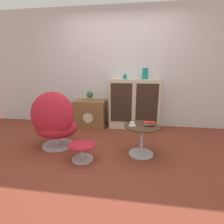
{
  "coord_description": "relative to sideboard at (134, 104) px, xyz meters",
  "views": [
    {
      "loc": [
        0.42,
        -2.5,
        1.33
      ],
      "look_at": [
        -0.03,
        0.49,
        0.55
      ],
      "focal_mm": 28.0,
      "sensor_mm": 36.0,
      "label": 1
    }
  ],
  "objects": [
    {
      "name": "potted_plant",
      "position": [
        -0.99,
        -0.04,
        0.17
      ],
      "size": [
        0.15,
        0.15,
        0.21
      ],
      "color": "#996B4C",
      "rests_on": "tv_console"
    },
    {
      "name": "coffee_table",
      "position": [
        0.16,
        -1.27,
        -0.24
      ],
      "size": [
        0.54,
        0.54,
        0.48
      ],
      "color": "#B7B7BC",
      "rests_on": "ground_plane"
    },
    {
      "name": "ottoman",
      "position": [
        -0.7,
        -1.57,
        -0.34
      ],
      "size": [
        0.42,
        0.36,
        0.28
      ],
      "color": "#B7B7BC",
      "rests_on": "ground_plane"
    },
    {
      "name": "book_stack",
      "position": [
        0.27,
        -1.25,
        -0.04
      ],
      "size": [
        0.16,
        0.14,
        0.06
      ],
      "color": "black",
      "rests_on": "coffee_table"
    },
    {
      "name": "teacup",
      "position": [
        0.01,
        -1.29,
        -0.05
      ],
      "size": [
        0.11,
        0.11,
        0.05
      ],
      "color": "white",
      "rests_on": "coffee_table"
    },
    {
      "name": "vase_inner_left",
      "position": [
        0.21,
        0.0,
        0.65
      ],
      "size": [
        0.12,
        0.12,
        0.23
      ],
      "color": "#147A75",
      "rests_on": "sideboard"
    },
    {
      "name": "tv_console",
      "position": [
        -0.98,
        -0.04,
        -0.24
      ],
      "size": [
        0.68,
        0.48,
        0.6
      ],
      "color": "brown",
      "rests_on": "ground_plane"
    },
    {
      "name": "wall_back",
      "position": [
        -0.34,
        0.22,
        0.76
      ],
      "size": [
        6.4,
        0.06,
        2.6
      ],
      "color": "silver",
      "rests_on": "ground_plane"
    },
    {
      "name": "ground_plane",
      "position": [
        -0.34,
        -1.31,
        -0.54
      ],
      "size": [
        12.0,
        12.0,
        0.0
      ],
      "primitive_type": "plane",
      "color": "brown"
    },
    {
      "name": "vase_leftmost",
      "position": [
        -0.21,
        0.0,
        0.58
      ],
      "size": [
        0.09,
        0.09,
        0.12
      ],
      "color": "#147A75",
      "rests_on": "sideboard"
    },
    {
      "name": "egg_chair",
      "position": [
        -1.27,
        -1.23,
        -0.08
      ],
      "size": [
        0.76,
        0.71,
        0.99
      ],
      "color": "#B7B7BC",
      "rests_on": "ground_plane"
    },
    {
      "name": "sideboard",
      "position": [
        0.0,
        0.0,
        0.0
      ],
      "size": [
        1.07,
        0.39,
        1.09
      ],
      "color": "beige",
      "rests_on": "ground_plane"
    }
  ]
}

